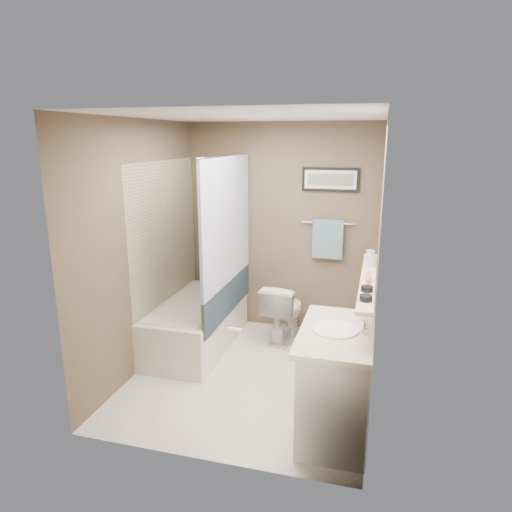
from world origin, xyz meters
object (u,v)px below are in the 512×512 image
(hair_brush_front, at_px, (368,278))
(glass_jar, at_px, (370,256))
(candle_bowl_near, at_px, (366,298))
(soap_bottle, at_px, (370,258))
(vanity, at_px, (335,384))
(candle_bowl_far, at_px, (367,289))
(toilet, at_px, (284,311))
(bathtub, at_px, (197,324))

(hair_brush_front, bearing_deg, glass_jar, 90.00)
(candle_bowl_near, relative_size, soap_bottle, 0.60)
(vanity, distance_m, candle_bowl_far, 0.77)
(vanity, relative_size, hair_brush_front, 4.09)
(soap_bottle, bearing_deg, hair_brush_front, -90.00)
(toilet, distance_m, candle_bowl_near, 2.01)
(candle_bowl_near, distance_m, glass_jar, 1.11)
(candle_bowl_near, bearing_deg, toilet, 119.50)
(vanity, height_order, candle_bowl_far, candle_bowl_far)
(bathtub, distance_m, glass_jar, 2.01)
(vanity, bearing_deg, glass_jar, 78.32)
(vanity, xyz_separation_m, candle_bowl_far, (0.19, 0.14, 0.73))
(candle_bowl_far, relative_size, soap_bottle, 0.60)
(glass_jar, relative_size, soap_bottle, 0.67)
(toilet, xyz_separation_m, candle_bowl_far, (0.91, -1.40, 0.80))
(bathtub, height_order, vanity, vanity)
(toilet, distance_m, hair_brush_front, 1.65)
(glass_jar, bearing_deg, hair_brush_front, -90.00)
(vanity, bearing_deg, hair_brush_front, 64.27)
(vanity, height_order, glass_jar, glass_jar)
(bathtub, relative_size, candle_bowl_far, 16.67)
(toilet, height_order, soap_bottle, soap_bottle)
(toilet, distance_m, soap_bottle, 1.42)
(vanity, xyz_separation_m, hair_brush_front, (0.19, 0.41, 0.74))
(candle_bowl_far, height_order, soap_bottle, soap_bottle)
(vanity, height_order, hair_brush_front, hair_brush_front)
(bathtub, height_order, toilet, toilet)
(glass_jar, xyz_separation_m, soap_bottle, (0.00, -0.18, 0.02))
(candle_bowl_near, bearing_deg, hair_brush_front, 90.00)
(candle_bowl_far, bearing_deg, glass_jar, 90.00)
(candle_bowl_near, relative_size, candle_bowl_far, 1.00)
(bathtub, relative_size, hair_brush_front, 6.82)
(vanity, height_order, soap_bottle, soap_bottle)
(vanity, relative_size, glass_jar, 9.00)
(toilet, xyz_separation_m, soap_bottle, (0.91, -0.67, 0.85))
(candle_bowl_far, height_order, glass_jar, glass_jar)
(candle_bowl_far, relative_size, hair_brush_front, 0.41)
(vanity, relative_size, candle_bowl_near, 10.00)
(hair_brush_front, bearing_deg, toilet, 128.86)
(toilet, bearing_deg, hair_brush_front, 136.61)
(toilet, height_order, vanity, vanity)
(vanity, bearing_deg, soap_bottle, 76.32)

